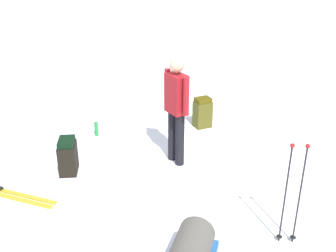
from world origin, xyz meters
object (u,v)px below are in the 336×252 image
(backpack_large_dark, at_px, (68,156))
(ski_poles_planted_near, at_px, (293,190))
(backpack_bright, at_px, (203,113))
(thermos_bottle, at_px, (96,129))
(skier_standing, at_px, (176,106))

(backpack_large_dark, height_order, ski_poles_planted_near, ski_poles_planted_near)
(backpack_bright, bearing_deg, thermos_bottle, -147.30)
(thermos_bottle, bearing_deg, backpack_bright, 32.70)
(skier_standing, height_order, ski_poles_planted_near, skier_standing)
(skier_standing, xyz_separation_m, thermos_bottle, (-1.66, 0.36, -0.82))
(thermos_bottle, bearing_deg, backpack_large_dark, -78.33)
(skier_standing, relative_size, backpack_bright, 2.93)
(backpack_bright, bearing_deg, backpack_large_dark, -121.20)
(skier_standing, relative_size, backpack_large_dark, 3.09)
(backpack_large_dark, height_order, backpack_bright, backpack_bright)
(skier_standing, distance_m, ski_poles_planted_near, 2.28)
(ski_poles_planted_near, bearing_deg, skier_standing, 145.21)
(ski_poles_planted_near, height_order, thermos_bottle, ski_poles_planted_near)
(backpack_bright, height_order, ski_poles_planted_near, ski_poles_planted_near)
(skier_standing, xyz_separation_m, backpack_bright, (-0.00, 1.42, -0.67))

